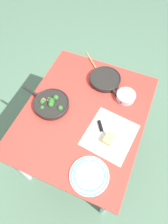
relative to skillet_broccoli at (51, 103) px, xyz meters
name	(u,v)px	position (x,y,z in m)	size (l,w,h in m)	color
ground_plane	(84,149)	(-0.03, 0.26, -0.78)	(14.00, 14.00, 0.00)	#51755B
dining_table_red	(84,119)	(-0.03, 0.26, -0.12)	(1.09, 0.89, 0.76)	red
skillet_broccoli	(51,103)	(0.00, 0.00, 0.00)	(0.27, 0.41, 0.08)	black
skillet_eggs	(105,79)	(-0.38, 0.30, 0.00)	(0.31, 0.33, 0.04)	black
wooden_spoon	(97,70)	(-0.47, 0.19, -0.02)	(0.28, 0.28, 0.02)	#A87A4C
parchment_sheet	(110,135)	(0.06, 0.49, -0.03)	(0.38, 0.36, 0.00)	beige
grater_knife	(102,131)	(0.06, 0.43, -0.02)	(0.21, 0.16, 0.02)	silver
cheese_block	(109,139)	(0.10, 0.50, 0.00)	(0.09, 0.07, 0.05)	#EACC66
dinner_plate_stack	(89,175)	(0.38, 0.46, -0.01)	(0.25, 0.25, 0.03)	silver
prep_bowl_steel	(126,96)	(-0.28, 0.50, 0.00)	(0.15, 0.15, 0.05)	#B7B7BC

